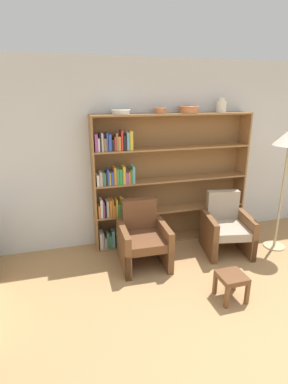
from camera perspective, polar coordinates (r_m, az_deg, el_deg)
The scene contains 10 objects.
ground_plane at distance 3.42m, azimuth 22.17°, elevation -24.72°, with size 24.00×24.00×0.00m, color #A87F51.
wall_back at distance 4.76m, azimuth 5.92°, elevation 7.41°, with size 12.00×0.06×2.75m.
bookshelf at distance 4.58m, azimuth 2.52°, elevation 1.88°, with size 2.43×0.30×1.99m.
bowl_cream at distance 4.24m, azimuth -4.45°, elevation 15.06°, with size 0.27×0.27×0.07m.
bowl_slate at distance 4.39m, azimuth 3.11°, elevation 15.31°, with size 0.18×0.18×0.08m.
bowl_stoneware at distance 4.55m, azimuth 8.55°, elevation 15.37°, with size 0.29×0.29×0.10m.
vase_tall at distance 4.79m, azimuth 14.50°, elevation 15.53°, with size 0.15×0.15×0.20m.
armchair_leather at distance 4.15m, azimuth -0.19°, elevation -8.76°, with size 0.66×0.70×0.87m.
armchair_cushioned at distance 4.64m, azimuth 15.37°, elevation -6.45°, with size 0.76×0.79×0.87m.
footstool at distance 3.68m, azimuth 16.36°, elevation -15.73°, with size 0.30×0.30×0.32m.
Camera 1 is at (-1.76, -1.87, 2.26)m, focal length 28.00 mm.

